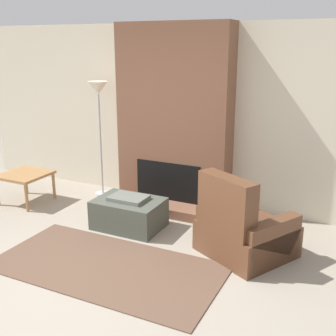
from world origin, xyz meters
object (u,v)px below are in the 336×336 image
at_px(ottoman, 129,213).
at_px(side_table, 25,177).
at_px(armchair, 241,232).
at_px(floor_lamp_left, 98,98).

bearing_deg(ottoman, side_table, 176.52).
distance_m(armchair, side_table, 3.41).
relative_size(ottoman, floor_lamp_left, 0.49).
distance_m(armchair, floor_lamp_left, 3.02).
height_order(ottoman, armchair, armchair).
relative_size(armchair, side_table, 1.81).
xyz_separation_m(ottoman, floor_lamp_left, (-1.04, 0.91, 1.32)).
bearing_deg(armchair, side_table, 25.18).
bearing_deg(ottoman, armchair, -3.70).
height_order(ottoman, floor_lamp_left, floor_lamp_left).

